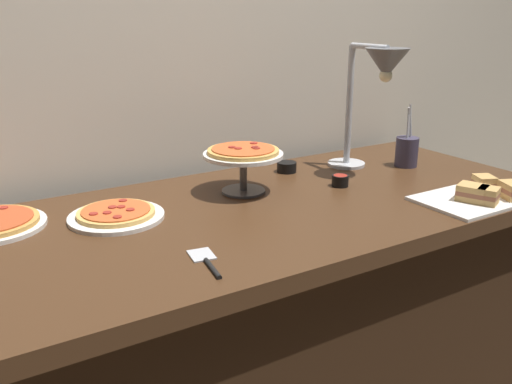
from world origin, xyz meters
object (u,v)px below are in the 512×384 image
pizza_plate_raised_stand (243,157)px  sandwich_platter (481,195)px  serving_spatula (207,261)px  pizza_plate_center (116,215)px  sauce_cup_near (340,180)px  utensil_holder (407,151)px  sauce_cup_far (287,167)px  heat_lamp (379,76)px

pizza_plate_raised_stand → sandwich_platter: size_ratio=0.77×
serving_spatula → pizza_plate_center: bearing=102.6°
pizza_plate_center → serving_spatula: bearing=-77.4°
pizza_plate_raised_stand → sauce_cup_near: bearing=-20.4°
utensil_holder → sauce_cup_near: bearing=-170.1°
sauce_cup_far → serving_spatula: bearing=-138.2°
pizza_plate_raised_stand → sauce_cup_near: pizza_plate_raised_stand is taller
pizza_plate_raised_stand → sauce_cup_near: size_ratio=4.55×
pizza_plate_center → sauce_cup_near: bearing=-7.3°
sandwich_platter → sauce_cup_near: bearing=127.7°
heat_lamp → pizza_plate_raised_stand: size_ratio=1.77×
heat_lamp → sauce_cup_near: heat_lamp is taller
pizza_plate_center → pizza_plate_raised_stand: bearing=2.7°
heat_lamp → utensil_holder: bearing=6.0°
pizza_plate_raised_stand → heat_lamp: bearing=-7.8°
sauce_cup_far → utensil_holder: utensil_holder is taller
sauce_cup_near → serving_spatula: sauce_cup_near is taller
heat_lamp → sauce_cup_near: bearing=-166.2°
pizza_plate_raised_stand → sandwich_platter: pizza_plate_raised_stand is taller
sauce_cup_far → serving_spatula: size_ratio=0.41×
serving_spatula → sauce_cup_near: bearing=24.5°
sandwich_platter → pizza_plate_raised_stand: bearing=141.3°
pizza_plate_center → pizza_plate_raised_stand: size_ratio=1.05×
pizza_plate_center → sauce_cup_far: bearing=11.7°
sandwich_platter → serving_spatula: bearing=176.7°
pizza_plate_center → utensil_holder: utensil_holder is taller
heat_lamp → pizza_plate_center: size_ratio=1.68×
heat_lamp → pizza_plate_raised_stand: bearing=172.2°
sauce_cup_near → utensil_holder: size_ratio=0.24×
heat_lamp → sauce_cup_near: (-0.19, -0.05, -0.33)m
sandwich_platter → utensil_holder: size_ratio=1.43×
serving_spatula → sandwich_platter: bearing=-3.3°
heat_lamp → pizza_plate_raised_stand: heat_lamp is taller
pizza_plate_raised_stand → serving_spatula: bearing=-129.8°
pizza_plate_raised_stand → sauce_cup_far: size_ratio=3.59×
heat_lamp → sauce_cup_far: 0.45m
pizza_plate_raised_stand → pizza_plate_center: bearing=-177.3°
pizza_plate_center → sandwich_platter: (1.01, -0.44, 0.01)m
sandwich_platter → sauce_cup_far: sandwich_platter is taller
pizza_plate_raised_stand → utensil_holder: (0.68, -0.05, -0.06)m
sauce_cup_near → pizza_plate_center: bearing=172.7°
pizza_plate_center → sandwich_platter: sandwich_platter is taller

